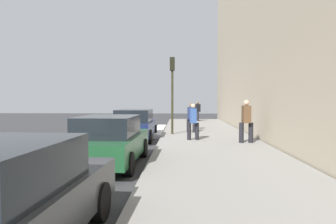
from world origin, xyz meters
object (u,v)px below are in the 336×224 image
at_px(parked_car_charcoal, 1,201).
at_px(parked_car_green, 109,141).
at_px(rolling_suitcase, 197,117).
at_px(pedestrian_brown_coat, 246,120).
at_px(pedestrian_navy_coat, 191,117).
at_px(parked_car_navy, 135,125).
at_px(pedestrian_black_coat, 198,111).
at_px(traffic_light_pole, 172,82).
at_px(pedestrian_blue_coat, 193,121).

distance_m(parked_car_charcoal, parked_car_green, 5.58).
bearing_deg(rolling_suitcase, pedestrian_brown_coat, -174.35).
relative_size(pedestrian_navy_coat, rolling_suitcase, 1.73).
relative_size(parked_car_navy, pedestrian_navy_coat, 2.60).
relative_size(parked_car_green, pedestrian_black_coat, 2.61).
xyz_separation_m(parked_car_charcoal, pedestrian_black_coat, (22.76, -3.74, 0.27)).
bearing_deg(pedestrian_brown_coat, rolling_suitcase, 5.65).
bearing_deg(parked_car_charcoal, parked_car_green, -0.71).
relative_size(parked_car_green, parked_car_navy, 1.02).
bearing_deg(traffic_light_pole, rolling_suitcase, -10.25).
height_order(parked_car_charcoal, traffic_light_pole, traffic_light_pole).
relative_size(parked_car_navy, pedestrian_black_coat, 2.56).
bearing_deg(pedestrian_brown_coat, pedestrian_black_coat, 5.69).
bearing_deg(pedestrian_black_coat, parked_car_charcoal, 170.68).
relative_size(pedestrian_brown_coat, traffic_light_pole, 0.45).
relative_size(pedestrian_brown_coat, rolling_suitcase, 1.95).
height_order(parked_car_charcoal, pedestrian_blue_coat, pedestrian_blue_coat).
bearing_deg(pedestrian_blue_coat, pedestrian_black_coat, -4.28).
bearing_deg(parked_car_green, parked_car_navy, 0.78).
distance_m(parked_car_charcoal, parked_car_navy, 11.43).
height_order(parked_car_navy, rolling_suitcase, parked_car_navy).
relative_size(parked_car_charcoal, pedestrian_navy_coat, 2.59).
bearing_deg(pedestrian_blue_coat, pedestrian_brown_coat, -110.88).
bearing_deg(pedestrian_brown_coat, parked_car_charcoal, 152.25).
distance_m(traffic_light_pole, rolling_suitcase, 10.93).
relative_size(pedestrian_brown_coat, pedestrian_black_coat, 1.11).
xyz_separation_m(parked_car_navy, rolling_suitcase, (11.81, -3.71, -0.31)).
xyz_separation_m(pedestrian_navy_coat, rolling_suitcase, (9.60, -0.86, -0.57)).
bearing_deg(rolling_suitcase, parked_car_navy, 162.57).
bearing_deg(parked_car_green, pedestrian_blue_coat, -29.46).
bearing_deg(parked_car_green, traffic_light_pole, -13.58).
height_order(parked_car_green, traffic_light_pole, traffic_light_pole).
relative_size(pedestrian_blue_coat, traffic_light_pole, 0.41).
relative_size(traffic_light_pole, rolling_suitcase, 4.35).
relative_size(pedestrian_black_coat, rolling_suitcase, 1.76).
bearing_deg(rolling_suitcase, parked_car_charcoal, 170.96).
bearing_deg(parked_car_green, rolling_suitcase, -11.61).
xyz_separation_m(pedestrian_blue_coat, pedestrian_black_coat, (12.31, -0.92, -0.00)).
distance_m(parked_car_navy, pedestrian_navy_coat, 3.62).
height_order(pedestrian_black_coat, traffic_light_pole, traffic_light_pole).
xyz_separation_m(parked_car_green, pedestrian_black_coat, (17.17, -3.67, 0.27)).
relative_size(parked_car_green, pedestrian_blue_coat, 2.60).
bearing_deg(parked_car_green, pedestrian_brown_coat, -51.15).
bearing_deg(parked_car_charcoal, traffic_light_pole, -8.04).
bearing_deg(parked_car_navy, parked_car_green, -179.22).
relative_size(parked_car_charcoal, parked_car_green, 0.97).
xyz_separation_m(parked_car_navy, pedestrian_navy_coat, (2.21, -2.85, 0.26)).
height_order(pedestrian_blue_coat, rolling_suitcase, pedestrian_blue_coat).
distance_m(parked_car_green, pedestrian_black_coat, 17.56).
bearing_deg(pedestrian_black_coat, traffic_light_pole, 169.05).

